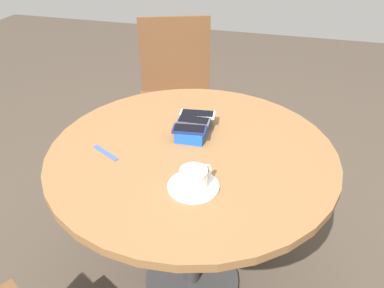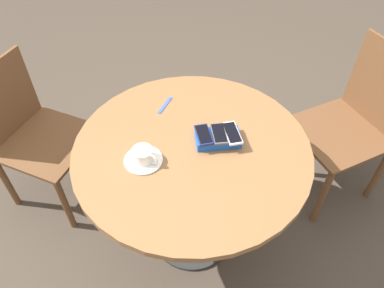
# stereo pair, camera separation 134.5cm
# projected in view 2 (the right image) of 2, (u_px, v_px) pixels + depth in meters

# --- Properties ---
(ground_plane) EXTENTS (8.00, 8.00, 0.00)m
(ground_plane) POSITION_uv_depth(u_px,v_px,m) (192.00, 235.00, 2.14)
(ground_plane) COLOR #42382D
(round_table) EXTENTS (1.03, 1.03, 0.74)m
(round_table) POSITION_uv_depth(u_px,v_px,m) (192.00, 164.00, 1.69)
(round_table) COLOR #2D2D2D
(round_table) RESTS_ON ground_plane
(phone_box) EXTENTS (0.19, 0.11, 0.04)m
(phone_box) POSITION_uv_depth(u_px,v_px,m) (218.00, 138.00, 1.61)
(phone_box) COLOR blue
(phone_box) RESTS_ON round_table
(phone_white) EXTENTS (0.08, 0.14, 0.01)m
(phone_white) POSITION_uv_depth(u_px,v_px,m) (232.00, 133.00, 1.60)
(phone_white) COLOR silver
(phone_white) RESTS_ON phone_box
(phone_gray) EXTENTS (0.07, 0.13, 0.01)m
(phone_gray) POSITION_uv_depth(u_px,v_px,m) (219.00, 134.00, 1.60)
(phone_gray) COLOR #515156
(phone_gray) RESTS_ON phone_box
(phone_navy) EXTENTS (0.07, 0.13, 0.01)m
(phone_navy) POSITION_uv_depth(u_px,v_px,m) (204.00, 135.00, 1.59)
(phone_navy) COLOR navy
(phone_navy) RESTS_ON phone_box
(saucer) EXTENTS (0.16, 0.16, 0.01)m
(saucer) POSITION_uv_depth(u_px,v_px,m) (143.00, 160.00, 1.55)
(saucer) COLOR silver
(saucer) RESTS_ON round_table
(coffee_cup) EXTENTS (0.11, 0.09, 0.06)m
(coffee_cup) POSITION_uv_depth(u_px,v_px,m) (143.00, 155.00, 1.52)
(coffee_cup) COLOR silver
(coffee_cup) RESTS_ON saucer
(lanyard_strap) EXTENTS (0.07, 0.12, 0.00)m
(lanyard_strap) POSITION_uv_depth(u_px,v_px,m) (165.00, 105.00, 1.80)
(lanyard_strap) COLOR blue
(lanyard_strap) RESTS_ON round_table
(chair_near_window) EXTENTS (0.59, 0.59, 0.92)m
(chair_near_window) POSITION_uv_depth(u_px,v_px,m) (351.00, 124.00, 2.08)
(chair_near_window) COLOR brown
(chair_near_window) RESTS_ON ground_plane
(chair_far_side) EXTENTS (0.61, 0.61, 0.86)m
(chair_far_side) POSITION_uv_depth(u_px,v_px,m) (35.00, 135.00, 2.07)
(chair_far_side) COLOR brown
(chair_far_side) RESTS_ON ground_plane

